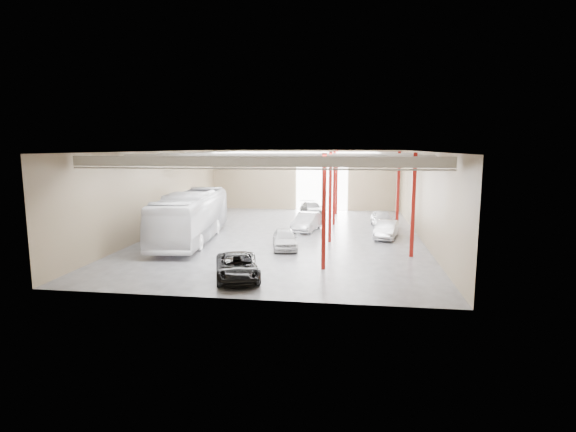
% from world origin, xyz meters
% --- Properties ---
extents(depot_shell, '(22.12, 32.12, 7.06)m').
position_xyz_m(depot_shell, '(0.13, 0.48, 4.98)').
color(depot_shell, '#47474C').
rests_on(depot_shell, ground).
extents(coach_bus, '(4.65, 14.11, 3.86)m').
position_xyz_m(coach_bus, '(-7.09, -2.82, 1.93)').
color(coach_bus, white).
rests_on(coach_bus, ground).
extents(black_sedan, '(3.73, 5.54, 1.41)m').
position_xyz_m(black_sedan, '(-0.86, -12.70, 0.70)').
color(black_sedan, black).
rests_on(black_sedan, ground).
extents(car_row_a, '(2.53, 4.57, 1.47)m').
position_xyz_m(car_row_a, '(0.65, -4.75, 0.74)').
color(car_row_a, silver).
rests_on(car_row_a, ground).
extents(car_row_b, '(2.55, 5.05, 1.59)m').
position_xyz_m(car_row_b, '(1.57, 2.51, 0.79)').
color(car_row_b, silver).
rests_on(car_row_b, ground).
extents(car_row_c, '(3.46, 5.23, 1.41)m').
position_xyz_m(car_row_c, '(1.21, 12.00, 0.70)').
color(car_row_c, slate).
rests_on(car_row_c, ground).
extents(car_right_near, '(2.40, 4.59, 1.44)m').
position_xyz_m(car_right_near, '(8.30, 0.14, 0.72)').
color(car_right_near, silver).
rests_on(car_right_near, ground).
extents(car_right_far, '(2.20, 4.61, 1.52)m').
position_xyz_m(car_right_far, '(8.30, 5.34, 0.76)').
color(car_right_far, silver).
rests_on(car_right_far, ground).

